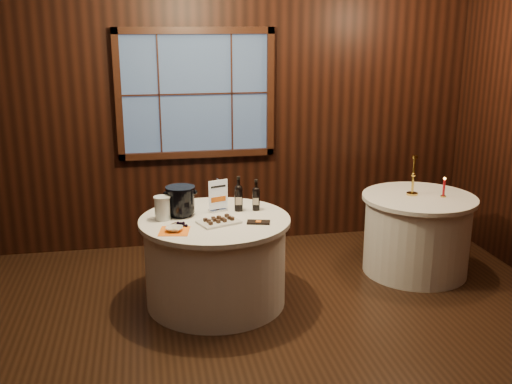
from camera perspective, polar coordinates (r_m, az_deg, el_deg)
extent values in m
plane|color=black|center=(4.49, -2.13, -15.92)|extent=(6.00, 6.00, 0.00)
cube|color=black|center=(6.36, -5.75, 7.98)|extent=(6.00, 0.02, 3.00)
cube|color=#374C74|center=(6.31, -5.76, 9.29)|extent=(1.50, 0.01, 1.20)
cylinder|color=silver|center=(5.21, -3.87, -6.75)|extent=(1.20, 1.20, 0.73)
cylinder|color=silver|center=(5.07, -3.95, -2.73)|extent=(1.28, 1.28, 0.04)
cylinder|color=silver|center=(6.03, 15.03, -4.07)|extent=(1.00, 1.00, 0.73)
cylinder|color=silver|center=(5.91, 15.29, -0.56)|extent=(1.08, 1.08, 0.04)
cube|color=#B9BAC1|center=(5.26, -3.65, -1.73)|extent=(0.17, 0.13, 0.02)
cube|color=#B9BAC1|center=(5.22, -3.68, -0.20)|extent=(0.02, 0.02, 0.28)
cube|color=white|center=(5.21, -3.66, -0.24)|extent=(0.17, 0.07, 0.26)
cylinder|color=black|center=(5.23, -1.67, -0.76)|extent=(0.07, 0.07, 0.20)
sphere|color=black|center=(5.20, -1.68, 0.29)|extent=(0.07, 0.07, 0.07)
cylinder|color=black|center=(5.19, -1.68, 0.87)|extent=(0.03, 0.03, 0.09)
cylinder|color=black|center=(5.18, -1.69, 1.34)|extent=(0.03, 0.03, 0.02)
cube|color=beige|center=(5.19, -1.60, -0.87)|extent=(0.05, 0.01, 0.07)
cylinder|color=black|center=(5.25, 0.01, -0.81)|extent=(0.07, 0.07, 0.18)
sphere|color=black|center=(5.22, 0.01, 0.13)|extent=(0.07, 0.07, 0.07)
cylinder|color=black|center=(5.21, 0.01, 0.65)|extent=(0.02, 0.02, 0.08)
cylinder|color=black|center=(5.20, 0.01, 1.07)|extent=(0.03, 0.03, 0.02)
cube|color=beige|center=(5.22, 0.08, -0.91)|extent=(0.05, 0.01, 0.06)
cylinder|color=black|center=(5.16, -7.15, -2.07)|extent=(0.18, 0.18, 0.03)
cylinder|color=black|center=(5.13, -7.19, -0.82)|extent=(0.23, 0.23, 0.20)
cylinder|color=black|center=(5.10, -7.24, 0.38)|extent=(0.25, 0.25, 0.02)
cube|color=silver|center=(4.94, -3.56, -2.87)|extent=(0.38, 0.32, 0.02)
cube|color=black|center=(4.93, 0.24, -2.89)|extent=(0.21, 0.14, 0.02)
cylinder|color=#3C2916|center=(4.89, -8.03, -3.07)|extent=(0.07, 0.03, 0.03)
cylinder|color=silver|center=(5.06, -8.91, -1.58)|extent=(0.13, 0.13, 0.19)
cylinder|color=silver|center=(5.03, -8.96, -0.50)|extent=(0.14, 0.14, 0.01)
torus|color=silver|center=(5.06, -8.16, -1.44)|extent=(0.10, 0.04, 0.10)
cube|color=orange|center=(4.79, -7.78, -3.71)|extent=(0.27, 0.27, 0.00)
imported|color=silver|center=(4.78, -7.79, -3.50)|extent=(0.17, 0.17, 0.03)
cylinder|color=gold|center=(5.93, 14.64, -0.16)|extent=(0.11, 0.11, 0.02)
cylinder|color=gold|center=(5.88, 14.76, 1.51)|extent=(0.02, 0.02, 0.34)
cylinder|color=gold|center=(5.84, 14.88, 3.25)|extent=(0.06, 0.06, 0.03)
cylinder|color=gold|center=(5.94, 17.40, -0.40)|extent=(0.05, 0.05, 0.01)
cylinder|color=#AA0D14|center=(5.91, 17.46, 0.39)|extent=(0.02, 0.02, 0.16)
sphere|color=#FFB23F|center=(5.89, 17.54, 1.23)|extent=(0.02, 0.02, 0.02)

